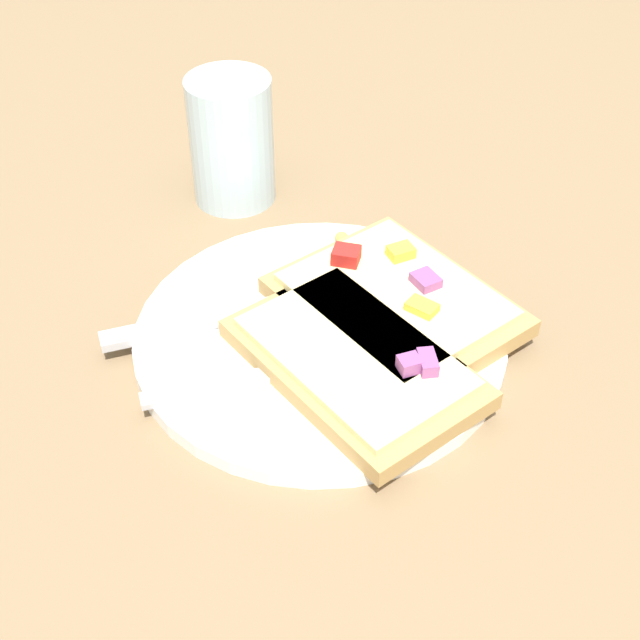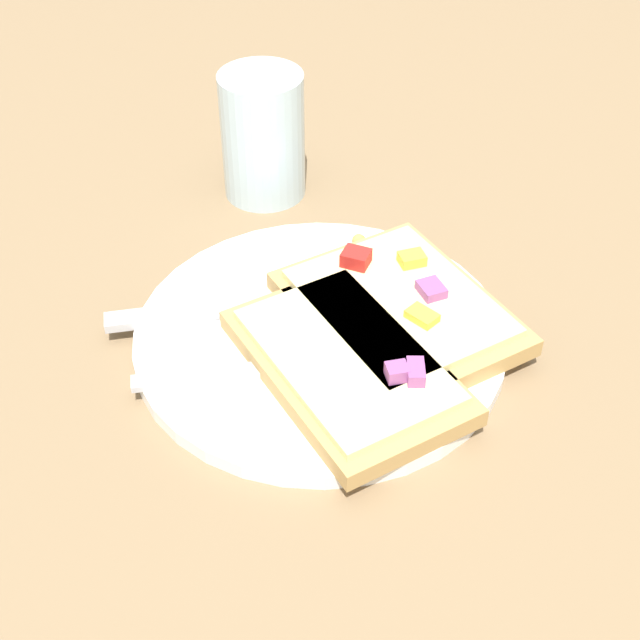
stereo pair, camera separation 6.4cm
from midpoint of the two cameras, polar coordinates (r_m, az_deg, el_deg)
ground_plane at (r=0.65m, az=-2.80°, el=-1.57°), size 4.00×4.00×0.00m
plate at (r=0.65m, az=-2.81°, el=-1.18°), size 0.27×0.27×0.01m
fork at (r=0.62m, az=-4.15°, el=-3.21°), size 0.15×0.16×0.01m
knife at (r=0.66m, az=-9.23°, el=0.06°), size 0.16×0.16×0.01m
pizza_slice_main at (r=0.65m, az=2.06°, el=1.01°), size 0.19×0.21×0.03m
pizza_slice_corner at (r=0.61m, az=-0.75°, el=-2.74°), size 0.17×0.20×0.03m
crumb_scatter at (r=0.69m, az=0.20°, el=3.06°), size 0.11×0.10×0.01m
drinking_glass at (r=0.78m, az=-8.05°, el=11.22°), size 0.07×0.07×0.11m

